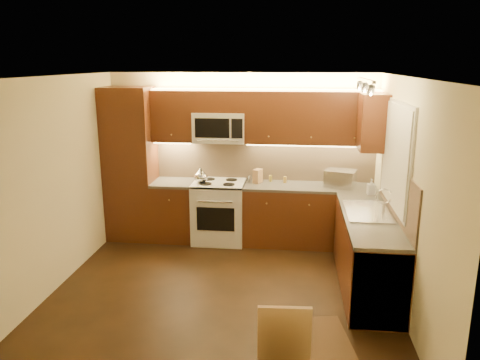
# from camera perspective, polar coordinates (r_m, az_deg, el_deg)

# --- Properties ---
(floor) EXTENTS (4.00, 4.00, 0.01)m
(floor) POSITION_cam_1_polar(r_m,az_deg,el_deg) (5.66, -2.23, -13.71)
(floor) COLOR black
(floor) RESTS_ON ground
(ceiling) EXTENTS (4.00, 4.00, 0.01)m
(ceiling) POSITION_cam_1_polar(r_m,az_deg,el_deg) (5.00, -2.51, 12.48)
(ceiling) COLOR beige
(ceiling) RESTS_ON ground
(wall_back) EXTENTS (4.00, 0.01, 2.50)m
(wall_back) POSITION_cam_1_polar(r_m,az_deg,el_deg) (7.12, 0.18, 2.90)
(wall_back) COLOR beige
(wall_back) RESTS_ON ground
(wall_front) EXTENTS (4.00, 0.01, 2.50)m
(wall_front) POSITION_cam_1_polar(r_m,az_deg,el_deg) (3.35, -7.86, -10.70)
(wall_front) COLOR beige
(wall_front) RESTS_ON ground
(wall_left) EXTENTS (0.01, 4.00, 2.50)m
(wall_left) POSITION_cam_1_polar(r_m,az_deg,el_deg) (5.85, -22.11, -0.71)
(wall_left) COLOR beige
(wall_left) RESTS_ON ground
(wall_right) EXTENTS (0.01, 4.00, 2.50)m
(wall_right) POSITION_cam_1_polar(r_m,az_deg,el_deg) (5.27, 19.67, -2.06)
(wall_right) COLOR beige
(wall_right) RESTS_ON ground
(pantry) EXTENTS (0.70, 0.60, 2.30)m
(pantry) POSITION_cam_1_polar(r_m,az_deg,el_deg) (7.23, -13.21, 1.89)
(pantry) COLOR #45220E
(pantry) RESTS_ON floor
(base_cab_back_left) EXTENTS (0.62, 0.60, 0.86)m
(base_cab_back_left) POSITION_cam_1_polar(r_m,az_deg,el_deg) (7.22, -7.95, -3.80)
(base_cab_back_left) COLOR #45220E
(base_cab_back_left) RESTS_ON floor
(counter_back_left) EXTENTS (0.62, 0.60, 0.04)m
(counter_back_left) POSITION_cam_1_polar(r_m,az_deg,el_deg) (7.10, -8.07, -0.34)
(counter_back_left) COLOR #363331
(counter_back_left) RESTS_ON base_cab_back_left
(base_cab_back_right) EXTENTS (1.92, 0.60, 0.86)m
(base_cab_back_right) POSITION_cam_1_polar(r_m,az_deg,el_deg) (7.00, 8.40, -4.41)
(base_cab_back_right) COLOR #45220E
(base_cab_back_right) RESTS_ON floor
(counter_back_right) EXTENTS (1.92, 0.60, 0.04)m
(counter_back_right) POSITION_cam_1_polar(r_m,az_deg,el_deg) (6.87, 8.53, -0.85)
(counter_back_right) COLOR #363331
(counter_back_right) RESTS_ON base_cab_back_right
(base_cab_right) EXTENTS (0.60, 2.00, 0.86)m
(base_cab_right) POSITION_cam_1_polar(r_m,az_deg,el_deg) (5.85, 15.25, -8.62)
(base_cab_right) COLOR #45220E
(base_cab_right) RESTS_ON floor
(counter_right) EXTENTS (0.60, 2.00, 0.04)m
(counter_right) POSITION_cam_1_polar(r_m,az_deg,el_deg) (5.69, 15.55, -4.44)
(counter_right) COLOR #363331
(counter_right) RESTS_ON base_cab_right
(dishwasher) EXTENTS (0.58, 0.60, 0.84)m
(dishwasher) POSITION_cam_1_polar(r_m,az_deg,el_deg) (5.22, 16.35, -11.59)
(dishwasher) COLOR silver
(dishwasher) RESTS_ON floor
(backsplash_back) EXTENTS (3.30, 0.02, 0.60)m
(backsplash_back) POSITION_cam_1_polar(r_m,az_deg,el_deg) (7.09, 2.98, 2.42)
(backsplash_back) COLOR tan
(backsplash_back) RESTS_ON wall_back
(backsplash_right) EXTENTS (0.02, 2.00, 0.60)m
(backsplash_right) POSITION_cam_1_polar(r_m,az_deg,el_deg) (5.65, 18.67, -1.41)
(backsplash_right) COLOR tan
(backsplash_right) RESTS_ON wall_right
(upper_cab_back_left) EXTENTS (0.62, 0.35, 0.75)m
(upper_cab_back_left) POSITION_cam_1_polar(r_m,az_deg,el_deg) (7.03, -8.09, 7.78)
(upper_cab_back_left) COLOR #45220E
(upper_cab_back_left) RESTS_ON wall_back
(upper_cab_back_right) EXTENTS (1.92, 0.35, 0.75)m
(upper_cab_back_right) POSITION_cam_1_polar(r_m,az_deg,el_deg) (6.81, 8.82, 7.54)
(upper_cab_back_right) COLOR #45220E
(upper_cab_back_right) RESTS_ON wall_back
(upper_cab_bridge) EXTENTS (0.76, 0.35, 0.31)m
(upper_cab_bridge) POSITION_cam_1_polar(r_m,az_deg,el_deg) (6.87, -2.51, 9.60)
(upper_cab_bridge) COLOR #45220E
(upper_cab_bridge) RESTS_ON wall_back
(upper_cab_right_corner) EXTENTS (0.35, 0.50, 0.75)m
(upper_cab_right_corner) POSITION_cam_1_polar(r_m,az_deg,el_deg) (6.46, 15.95, 6.80)
(upper_cab_right_corner) COLOR #45220E
(upper_cab_right_corner) RESTS_ON wall_right
(stove) EXTENTS (0.76, 0.65, 0.92)m
(stove) POSITION_cam_1_polar(r_m,az_deg,el_deg) (7.05, -2.56, -3.87)
(stove) COLOR silver
(stove) RESTS_ON floor
(microwave) EXTENTS (0.76, 0.38, 0.44)m
(microwave) POSITION_cam_1_polar(r_m,az_deg,el_deg) (6.90, -2.49, 6.48)
(microwave) COLOR silver
(microwave) RESTS_ON wall_back
(window_frame) EXTENTS (0.03, 1.44, 1.24)m
(window_frame) POSITION_cam_1_polar(r_m,az_deg,el_deg) (5.71, 18.64, 2.87)
(window_frame) COLOR silver
(window_frame) RESTS_ON wall_right
(window_blinds) EXTENTS (0.02, 1.36, 1.16)m
(window_blinds) POSITION_cam_1_polar(r_m,az_deg,el_deg) (5.70, 18.45, 2.87)
(window_blinds) COLOR silver
(window_blinds) RESTS_ON wall_right
(sink) EXTENTS (0.52, 0.86, 0.15)m
(sink) POSITION_cam_1_polar(r_m,az_deg,el_deg) (5.81, 15.40, -3.08)
(sink) COLOR silver
(sink) RESTS_ON counter_right
(faucet) EXTENTS (0.20, 0.04, 0.30)m
(faucet) POSITION_cam_1_polar(r_m,az_deg,el_deg) (5.81, 17.20, -2.41)
(faucet) COLOR silver
(faucet) RESTS_ON counter_right
(track_light_bar) EXTENTS (0.04, 1.20, 0.03)m
(track_light_bar) POSITION_cam_1_polar(r_m,az_deg,el_deg) (5.39, 15.08, 11.72)
(track_light_bar) COLOR silver
(track_light_bar) RESTS_ON ceiling
(kettle) EXTENTS (0.26, 0.26, 0.23)m
(kettle) POSITION_cam_1_polar(r_m,az_deg,el_deg) (6.86, -4.82, 0.59)
(kettle) COLOR silver
(kettle) RESTS_ON stove
(toaster_oven) EXTENTS (0.49, 0.42, 0.25)m
(toaster_oven) POSITION_cam_1_polar(r_m,az_deg,el_deg) (6.85, 12.16, 0.19)
(toaster_oven) COLOR silver
(toaster_oven) RESTS_ON counter_back_right
(knife_block) EXTENTS (0.15, 0.17, 0.21)m
(knife_block) POSITION_cam_1_polar(r_m,az_deg,el_deg) (6.93, 2.18, 0.48)
(knife_block) COLOR #A4734A
(knife_block) RESTS_ON counter_back_right
(spice_jar_a) EXTENTS (0.05, 0.05, 0.10)m
(spice_jar_a) POSITION_cam_1_polar(r_m,az_deg,el_deg) (6.99, 1.14, 0.16)
(spice_jar_a) COLOR silver
(spice_jar_a) RESTS_ON counter_back_right
(spice_jar_b) EXTENTS (0.05, 0.05, 0.10)m
(spice_jar_b) POSITION_cam_1_polar(r_m,az_deg,el_deg) (7.03, 3.76, 0.21)
(spice_jar_b) COLOR olive
(spice_jar_b) RESTS_ON counter_back_right
(spice_jar_c) EXTENTS (0.05, 0.05, 0.09)m
(spice_jar_c) POSITION_cam_1_polar(r_m,az_deg,el_deg) (7.10, 1.24, 0.32)
(spice_jar_c) COLOR silver
(spice_jar_c) RESTS_ON counter_back_right
(spice_jar_d) EXTENTS (0.06, 0.06, 0.10)m
(spice_jar_d) POSITION_cam_1_polar(r_m,az_deg,el_deg) (6.97, 5.52, 0.05)
(spice_jar_d) COLOR #AE8A34
(spice_jar_d) RESTS_ON counter_back_right
(soap_bottle) EXTENTS (0.11, 0.11, 0.21)m
(soap_bottle) POSITION_cam_1_polar(r_m,az_deg,el_deg) (6.57, 15.74, -0.79)
(soap_bottle) COLOR silver
(soap_bottle) RESTS_ON counter_right
(rug) EXTENTS (0.80, 1.07, 0.01)m
(rug) POSITION_cam_1_polar(r_m,az_deg,el_deg) (4.83, 9.44, -19.17)
(rug) COLOR black
(rug) RESTS_ON floor
(dining_chair) EXTENTS (0.43, 0.43, 0.91)m
(dining_chair) POSITION_cam_1_polar(r_m,az_deg,el_deg) (3.96, 5.24, -19.64)
(dining_chair) COLOR #A4734A
(dining_chair) RESTS_ON floor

